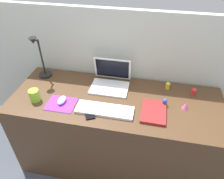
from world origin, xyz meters
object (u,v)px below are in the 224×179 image
cell_phone (89,113)px  toy_figurine_blue (165,102)px  notebook_pad (154,112)px  toy_figurine_red (194,91)px  laptop (111,79)px  mouse (62,100)px  toy_figurine_yellow (168,85)px  desk_lamp (40,59)px  coffee_mug (34,95)px  keyboard (105,110)px  toy_figurine_pink (186,106)px

cell_phone → toy_figurine_blue: toy_figurine_blue is taller
notebook_pad → toy_figurine_red: bearing=43.1°
laptop → mouse: (-0.31, -0.29, -0.03)m
toy_figurine_blue → toy_figurine_yellow: size_ratio=0.91×
toy_figurine_red → toy_figurine_yellow: same height
notebook_pad → toy_figurine_red: (0.29, 0.26, 0.02)m
desk_lamp → coffee_mug: size_ratio=4.20×
laptop → coffee_mug: size_ratio=3.28×
cell_phone → toy_figurine_red: 0.81m
keyboard → toy_figurine_pink: bearing=13.9°
toy_figurine_red → toy_figurine_blue: toy_figurine_red is taller
laptop → toy_figurine_yellow: laptop is taller
notebook_pad → toy_figurine_yellow: bearing=73.6°
notebook_pad → toy_figurine_pink: size_ratio=4.74×
cell_phone → toy_figurine_yellow: (0.54, 0.40, 0.03)m
mouse → coffee_mug: bearing=-175.8°
coffee_mug → toy_figurine_red: size_ratio=1.46×
notebook_pad → toy_figurine_pink: 0.24m
cell_phone → toy_figurine_yellow: 0.67m
toy_figurine_yellow → laptop: bearing=-175.3°
coffee_mug → toy_figurine_red: 1.20m
laptop → toy_figurine_pink: 0.61m
desk_lamp → toy_figurine_red: bearing=0.1°
laptop → toy_figurine_blue: (0.43, -0.17, -0.02)m
cell_phone → toy_figurine_blue: 0.55m
desk_lamp → keyboard: bearing=-27.0°
cell_phone → toy_figurine_red: bearing=0.8°
cell_phone → toy_figurine_red: (0.73, 0.36, 0.03)m
keyboard → toy_figurine_blue: (0.41, 0.15, 0.02)m
toy_figurine_blue → desk_lamp: bearing=171.0°
coffee_mug → cell_phone: bearing=-7.4°
laptop → toy_figurine_red: bearing=-0.5°
laptop → toy_figurine_red: size_ratio=4.78×
mouse → toy_figurine_blue: (0.74, 0.12, 0.01)m
toy_figurine_red → toy_figurine_blue: (-0.22, -0.16, -0.00)m
desk_lamp → toy_figurine_red: desk_lamp is taller
mouse → toy_figurine_yellow: (0.77, 0.33, 0.01)m
coffee_mug → toy_figurine_pink: size_ratio=1.81×
notebook_pad → toy_figurine_blue: size_ratio=4.22×
mouse → desk_lamp: (-0.28, 0.28, 0.16)m
notebook_pad → toy_figurine_pink: (0.22, 0.09, 0.02)m
toy_figurine_yellow → desk_lamp: bearing=-177.5°
keyboard → toy_figurine_blue: bearing=19.8°
coffee_mug → toy_figurine_red: (1.16, 0.30, -0.01)m
keyboard → desk_lamp: size_ratio=1.07×
keyboard → mouse: 0.33m
laptop → cell_phone: 0.37m
cell_phone → notebook_pad: 0.45m
toy_figurine_red → keyboard: bearing=-153.6°
notebook_pad → toy_figurine_red: 0.39m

